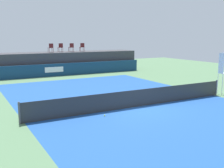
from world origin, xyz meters
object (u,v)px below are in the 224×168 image
net_post_far (216,88)px  spectator_chair_center (71,47)px  spectator_chair_far_left (51,47)px  spectator_chair_left (60,47)px  tennis_ball (105,116)px  spectator_chair_right (82,47)px  net_post_near (19,113)px  umpire_chair (222,71)px

net_post_far → spectator_chair_center: bearing=105.8°
spectator_chair_far_left → spectator_chair_left: (1.10, 0.28, 0.00)m
tennis_ball → spectator_chair_right: bearing=70.8°
tennis_ball → spectator_chair_left: bearing=78.6°
net_post_near → net_post_far: size_ratio=1.00×
spectator_chair_right → spectator_chair_far_left: bearing=179.6°
tennis_ball → spectator_chair_center: bearing=74.7°
spectator_chair_center → tennis_ball: size_ratio=13.06×
spectator_chair_left → spectator_chair_center: (1.06, -0.31, 0.00)m
spectator_chair_left → spectator_chair_far_left: bearing=-165.8°
net_post_far → tennis_ball: 8.64m
spectator_chair_far_left → spectator_chair_center: 2.16m
spectator_chair_far_left → net_post_near: (-5.97, -15.13, -2.19)m
umpire_chair → net_post_near: (-12.85, -0.01, -1.09)m
umpire_chair → net_post_near: bearing=-180.0°
spectator_chair_right → umpire_chair: bearing=-76.9°
spectator_chair_center → tennis_ball: bearing=-105.3°
spectator_chair_far_left → spectator_chair_center: (2.16, -0.03, 0.00)m
net_post_near → spectator_chair_center: bearing=61.7°
umpire_chair → net_post_far: size_ratio=2.76×
spectator_chair_right → umpire_chair: 15.53m
umpire_chair → tennis_ball: size_ratio=40.59×
spectator_chair_far_left → net_post_near: bearing=-111.5°
spectator_chair_right → net_post_near: size_ratio=0.89×
spectator_chair_right → tennis_ball: bearing=-109.2°
net_post_far → umpire_chair: bearing=1.4°
spectator_chair_right → tennis_ball: 16.99m
spectator_chair_right → net_post_far: size_ratio=0.89×
umpire_chair → tennis_ball: (-9.04, -0.76, -1.55)m
umpire_chair → tennis_ball: bearing=-175.2°
spectator_chair_left → umpire_chair: 16.48m
spectator_chair_far_left → umpire_chair: spectator_chair_far_left is taller
spectator_chair_left → net_post_near: size_ratio=0.89×
spectator_chair_far_left → tennis_ball: spectator_chair_far_left is taller
spectator_chair_center → net_post_far: (4.27, -15.10, -2.19)m
spectator_chair_right → net_post_far: bearing=-78.5°
spectator_chair_far_left → net_post_far: 16.58m
tennis_ball → net_post_near: bearing=168.9°
umpire_chair → spectator_chair_center: bearing=107.3°
spectator_chair_left → umpire_chair: (5.77, -15.39, -1.11)m
umpire_chair → net_post_near: 12.89m
spectator_chair_far_left → spectator_chair_right: (3.37, -0.03, 0.00)m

